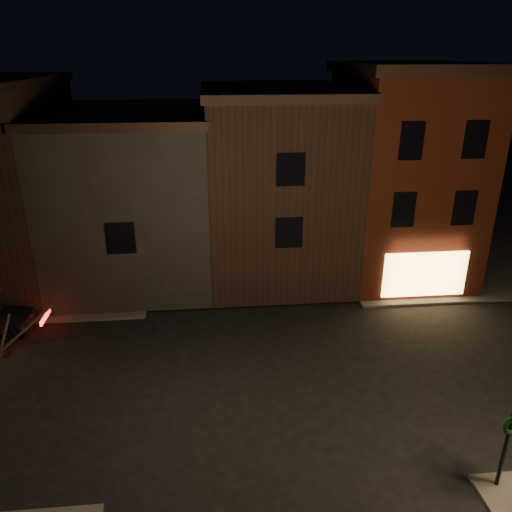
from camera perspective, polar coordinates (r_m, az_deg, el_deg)
The scene contains 5 objects.
ground at distance 18.73m, azimuth 1.55°, elevation -14.00°, with size 120.00×120.00×0.00m, color black.
sidewalk_far_right at distance 42.73m, azimuth 25.70°, elevation 5.16°, with size 30.00×30.00×0.12m, color #2D2B28.
corner_building at distance 26.99m, azimuth 16.43°, elevation 9.27°, with size 6.50×8.50×10.50m.
row_building_a at distance 26.44m, azimuth 2.12°, elevation 8.64°, with size 7.30×10.30×9.40m.
row_building_b at distance 26.61m, azimuth -13.69°, elevation 7.00°, with size 7.80×10.30×8.40m.
Camera 1 is at (-1.95, -14.96, 11.10)m, focal length 35.00 mm.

